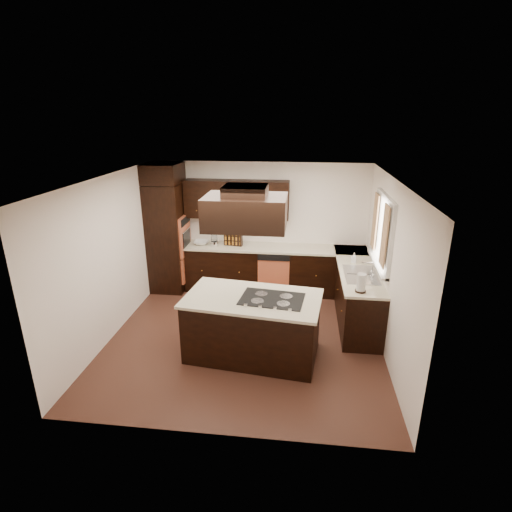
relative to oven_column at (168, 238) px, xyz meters
name	(u,v)px	position (x,y,z in m)	size (l,w,h in m)	color
floor	(245,336)	(1.78, -1.71, -1.07)	(4.20, 4.20, 0.02)	brown
ceiling	(244,178)	(1.78, -1.71, 1.45)	(4.20, 4.20, 0.02)	silver
wall_back	(260,226)	(1.78, 0.40, 0.19)	(4.20, 0.02, 2.50)	white
wall_front	(214,337)	(1.78, -3.81, 0.19)	(4.20, 0.02, 2.50)	white
wall_left	(110,257)	(-0.33, -1.71, 0.19)	(0.02, 4.20, 2.50)	white
wall_right	(390,269)	(3.88, -1.71, 0.19)	(0.02, 4.20, 2.50)	white
oven_column	(168,238)	(0.00, 0.00, 0.00)	(0.65, 0.75, 2.12)	black
wall_oven_face	(185,235)	(0.35, 0.00, 0.06)	(0.05, 0.62, 0.78)	#DC6740
base_cabinets_back	(260,269)	(1.81, 0.09, -0.62)	(2.93, 0.60, 0.88)	black
base_cabinets_right	(356,293)	(3.58, -0.80, -0.62)	(0.60, 2.40, 0.88)	black
countertop_back	(260,248)	(1.81, 0.08, -0.16)	(2.93, 0.63, 0.04)	beige
countertop_right	(357,268)	(3.56, -0.80, -0.16)	(0.63, 2.40, 0.04)	beige
upper_cabinets	(237,199)	(1.34, 0.23, 0.75)	(2.00, 0.34, 0.72)	black
dishwasher_front	(273,278)	(2.10, -0.20, -0.66)	(0.60, 0.05, 0.72)	#DC6740
window_frame	(383,232)	(3.85, -1.16, 0.59)	(0.06, 1.32, 1.12)	silver
window_pane	(385,232)	(3.87, -1.16, 0.59)	(0.00, 1.20, 1.00)	white
curtain_left	(384,236)	(3.79, -1.57, 0.64)	(0.02, 0.34, 0.90)	beige
curtain_right	(375,221)	(3.79, -0.74, 0.64)	(0.02, 0.34, 0.90)	beige
sink_rim	(361,275)	(3.58, -1.16, -0.14)	(0.52, 0.84, 0.01)	silver
island	(253,327)	(1.95, -2.18, -0.62)	(1.84, 1.00, 0.88)	black
island_top	(253,298)	(1.95, -2.18, -0.16)	(1.90, 1.07, 0.04)	beige
cooktop	(272,299)	(2.23, -2.21, -0.13)	(0.87, 0.58, 0.01)	black
range_hood	(246,212)	(1.88, -2.25, 1.10)	(1.05, 0.72, 0.42)	black
hood_duct	(245,191)	(1.88, -2.25, 1.38)	(0.55, 0.50, 0.13)	black
blender_base	(214,244)	(0.93, -0.01, -0.09)	(0.15, 0.15, 0.10)	silver
blender_pitcher	(214,235)	(0.93, -0.01, 0.09)	(0.13, 0.13, 0.26)	silver
spice_rack	(233,238)	(1.29, 0.10, 0.01)	(0.36, 0.09, 0.30)	black
mixing_bowl	(201,243)	(0.65, 0.07, -0.10)	(0.29, 0.29, 0.07)	silver
soap_bottle	(354,258)	(3.52, -0.60, -0.05)	(0.08, 0.08, 0.18)	silver
paper_towel	(361,283)	(3.48, -1.82, 0.00)	(0.13, 0.13, 0.28)	silver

